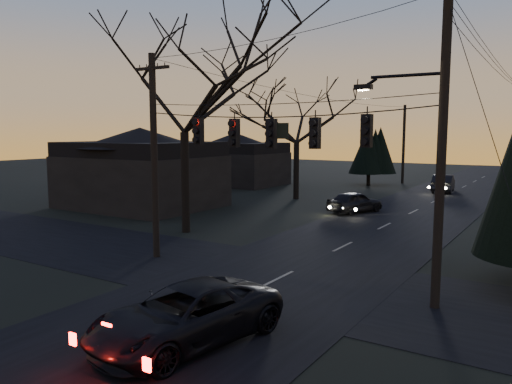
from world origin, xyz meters
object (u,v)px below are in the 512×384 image
Objects in this scene: utility_pole_right at (435,308)px; sedan_oncoming_b at (443,183)px; utility_pole_far_l at (402,183)px; suv_near at (186,315)px; sedan_oncoming_a at (355,202)px; utility_pole_left at (157,257)px; bare_tree_left at (184,91)px.

sedan_oncoming_b is (-6.30, 30.56, 0.76)m from utility_pole_right.
utility_pole_right is at bearing -72.28° from utility_pole_far_l.
suv_near is (6.80, -42.02, 0.73)m from utility_pole_far_l.
utility_pole_right is 17.90m from sedan_oncoming_a.
sedan_oncoming_a is at bearing 111.47° from suv_near.
utility_pole_right is at bearing 0.00° from utility_pole_left.
utility_pole_right is 2.43× the size of sedan_oncoming_a.
utility_pole_left is at bearing -90.00° from utility_pole_far_l.
sedan_oncoming_b is (7.62, 25.80, -6.64)m from bare_tree_left.
utility_pole_left reaches higher than utility_pole_far_l.
bare_tree_left is (-2.42, 4.76, 7.41)m from utility_pole_left.
sedan_oncoming_a is (5.22, 10.87, -6.70)m from bare_tree_left.
suv_near is (-4.70, -6.02, 0.73)m from utility_pole_right.
utility_pole_far_l is at bearing 90.00° from utility_pole_left.
utility_pole_far_l is 0.75× the size of bare_tree_left.
suv_near is at bearing -80.81° from utility_pole_far_l.
bare_tree_left reaches higher than utility_pole_left.
utility_pole_right is 7.67m from suv_near.
utility_pole_left is at bearing -63.09° from bare_tree_left.
sedan_oncoming_a is (-8.70, 15.63, 0.70)m from utility_pole_right.
sedan_oncoming_a is (2.80, -20.37, 0.70)m from utility_pole_far_l.
sedan_oncoming_a is (-4.00, 21.65, -0.02)m from suv_near.
utility_pole_left is 15.89m from sedan_oncoming_a.
sedan_oncoming_b is at bearing 73.56° from bare_tree_left.
utility_pole_right is 31.21m from sedan_oncoming_b.
utility_pole_left is 1.06× the size of utility_pole_far_l.
bare_tree_left is 2.05× the size of suv_near.
bare_tree_left is 13.80m from sedan_oncoming_a.
utility_pole_right is 37.79m from utility_pole_far_l.
sedan_oncoming_a is at bearing -82.17° from utility_pole_far_l.
sedan_oncoming_b is (-1.60, 36.58, 0.04)m from suv_near.
suv_near is at bearing 85.45° from sedan_oncoming_b.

